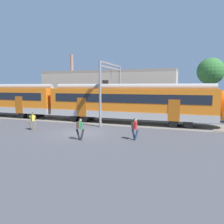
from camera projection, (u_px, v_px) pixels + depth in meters
ground_plane at (80, 133)px, 19.11m from camera, size 160.00×160.00×0.00m
track_bed at (45, 118)px, 27.85m from camera, size 80.00×4.40×0.01m
commuter_train at (3, 99)px, 29.83m from camera, size 56.65×3.07×4.73m
pedestrian_yellow at (33, 120)px, 20.26m from camera, size 0.65×0.58×1.67m
pedestrian_green at (80, 127)px, 16.51m from camera, size 0.71×0.51×1.67m
pedestrian_red at (135, 127)px, 16.52m from camera, size 0.63×0.56×1.67m
catenary_gantry at (111, 84)px, 24.36m from camera, size 0.24×6.64×6.53m
background_building at (107, 92)px, 34.36m from camera, size 20.95×5.00×9.20m
street_tree_right at (211, 71)px, 32.29m from camera, size 3.93×3.93×8.23m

